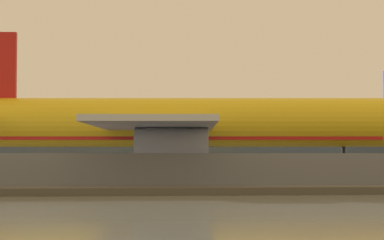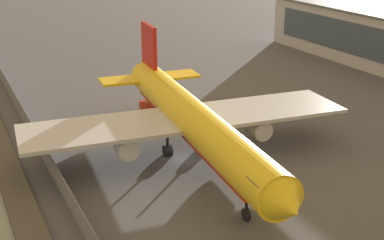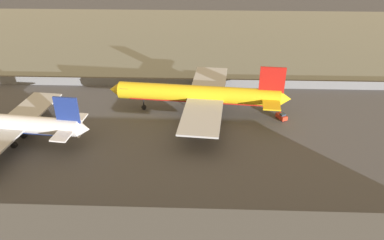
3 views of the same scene
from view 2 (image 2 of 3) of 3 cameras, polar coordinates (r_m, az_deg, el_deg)
ground_plane at (r=67.85m, az=-0.96°, el=-4.15°), size 500.00×500.00×0.00m
shoreline_seawall at (r=62.86m, az=-18.32°, el=-7.08°), size 320.00×3.00×0.50m
perimeter_fence at (r=62.93m, az=-14.38°, el=-5.52°), size 280.00×0.10×2.69m
cargo_jet_yellow at (r=65.59m, az=-0.06°, el=0.08°), size 48.51×41.81×14.17m
baggage_tug at (r=86.68m, az=-4.54°, el=1.86°), size 2.89×3.58×1.80m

